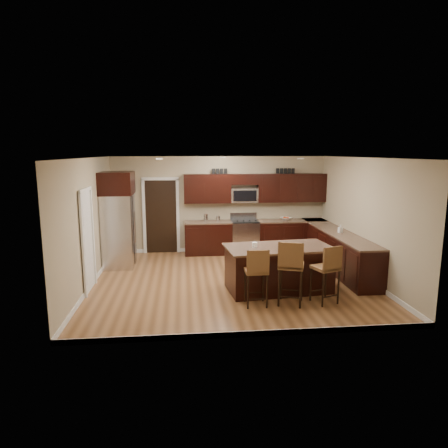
{
  "coord_description": "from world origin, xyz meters",
  "views": [
    {
      "loc": [
        -1.01,
        -8.43,
        2.82
      ],
      "look_at": [
        -0.11,
        0.4,
        1.21
      ],
      "focal_mm": 32.0,
      "sensor_mm": 36.0,
      "label": 1
    }
  ],
  "objects": [
    {
      "name": "wall_right",
      "position": [
        3.0,
        0.0,
        1.35
      ],
      "size": [
        0.0,
        5.5,
        5.5
      ],
      "primitive_type": "plane",
      "rotation": [
        1.57,
        0.0,
        -1.57
      ],
      "color": "tan",
      "rests_on": "floor"
    },
    {
      "name": "letter_decor",
      "position": [
        0.9,
        2.58,
        2.29
      ],
      "size": [
        2.2,
        0.03,
        0.15
      ],
      "primitive_type": null,
      "color": "black",
      "rests_on": "upper_cabinets"
    },
    {
      "name": "wall_back",
      "position": [
        0.0,
        2.75,
        1.35
      ],
      "size": [
        6.0,
        0.0,
        6.0
      ],
      "primitive_type": "plane",
      "rotation": [
        1.57,
        0.0,
        0.0
      ],
      "color": "tan",
      "rests_on": "floor"
    },
    {
      "name": "doorway",
      "position": [
        -1.65,
        2.73,
        1.03
      ],
      "size": [
        0.85,
        0.03,
        2.06
      ],
      "primitive_type": "cube",
      "color": "black",
      "rests_on": "floor"
    },
    {
      "name": "soap_bottle",
      "position": [
        2.7,
        0.58,
        1.02
      ],
      "size": [
        0.1,
        0.1,
        0.19
      ],
      "primitive_type": "imported",
      "rotation": [
        0.0,
        0.0,
        0.22
      ],
      "color": "#B2B2B2",
      "rests_on": "base_cabinets"
    },
    {
      "name": "upper_cabinets",
      "position": [
        1.04,
        2.58,
        1.84
      ],
      "size": [
        4.0,
        0.33,
        0.8
      ],
      "color": "black",
      "rests_on": "wall_back"
    },
    {
      "name": "pantry_door",
      "position": [
        -2.98,
        -0.3,
        1.02
      ],
      "size": [
        0.03,
        0.8,
        2.04
      ],
      "primitive_type": "cube",
      "color": "white",
      "rests_on": "floor"
    },
    {
      "name": "canister_tall",
      "position": [
        -0.41,
        2.45,
        1.02
      ],
      "size": [
        0.12,
        0.12,
        0.2
      ],
      "primitive_type": "cylinder",
      "color": "silver",
      "rests_on": "base_cabinets"
    },
    {
      "name": "microwave",
      "position": [
        0.68,
        2.6,
        1.62
      ],
      "size": [
        0.76,
        0.31,
        0.4
      ],
      "primitive_type": "cube",
      "color": "silver",
      "rests_on": "upper_cabinets"
    },
    {
      "name": "wall_left",
      "position": [
        -3.0,
        0.0,
        1.35
      ],
      "size": [
        0.0,
        5.5,
        5.5
      ],
      "primitive_type": "plane",
      "rotation": [
        1.57,
        0.0,
        1.57
      ],
      "color": "tan",
      "rests_on": "floor"
    },
    {
      "name": "base_cabinets",
      "position": [
        1.9,
        1.45,
        0.46
      ],
      "size": [
        4.02,
        3.96,
        0.92
      ],
      "color": "black",
      "rests_on": "floor"
    },
    {
      "name": "fruit_bowl",
      "position": [
        1.86,
        2.45,
        0.96
      ],
      "size": [
        0.39,
        0.39,
        0.08
      ],
      "primitive_type": "imported",
      "rotation": [
        0.0,
        0.0,
        0.31
      ],
      "color": "silver",
      "rests_on": "base_cabinets"
    },
    {
      "name": "refrigerator",
      "position": [
        -2.62,
        1.44,
        1.21
      ],
      "size": [
        0.79,
        0.96,
        2.35
      ],
      "color": "silver",
      "rests_on": "floor"
    },
    {
      "name": "island",
      "position": [
        0.9,
        -0.67,
        0.43
      ],
      "size": [
        2.25,
        1.34,
        0.92
      ],
      "rotation": [
        0.0,
        0.0,
        0.1
      ],
      "color": "black",
      "rests_on": "floor"
    },
    {
      "name": "canister_short",
      "position": [
        -0.07,
        2.45,
        1.0
      ],
      "size": [
        0.11,
        0.11,
        0.15
      ],
      "primitive_type": "cylinder",
      "color": "silver",
      "rests_on": "base_cabinets"
    },
    {
      "name": "floor_mat",
      "position": [
        1.46,
        1.73,
        0.01
      ],
      "size": [
        1.13,
        0.91,
        0.01
      ],
      "primitive_type": "cube",
      "rotation": [
        0.0,
        0.0,
        -0.3
      ],
      "color": "brown",
      "rests_on": "floor"
    },
    {
      "name": "island_jar",
      "position": [
        0.4,
        -0.67,
        0.97
      ],
      "size": [
        0.1,
        0.1,
        0.1
      ],
      "primitive_type": "cylinder",
      "color": "white",
      "rests_on": "island"
    },
    {
      "name": "stool_mid",
      "position": [
        0.93,
        -1.52,
        0.76
      ],
      "size": [
        0.58,
        0.58,
        1.22
      ],
      "rotation": [
        0.0,
        0.0,
        -0.34
      ],
      "color": "brown",
      "rests_on": "floor"
    },
    {
      "name": "stool_right",
      "position": [
        1.63,
        -1.52,
        0.7
      ],
      "size": [
        0.54,
        0.54,
        1.12
      ],
      "rotation": [
        0.0,
        0.0,
        0.34
      ],
      "color": "brown",
      "rests_on": "floor"
    },
    {
      "name": "floor",
      "position": [
        0.0,
        0.0,
        0.0
      ],
      "size": [
        6.0,
        6.0,
        0.0
      ],
      "primitive_type": "plane",
      "color": "brown",
      "rests_on": "ground"
    },
    {
      "name": "range",
      "position": [
        0.68,
        2.45,
        0.47
      ],
      "size": [
        0.76,
        0.64,
        1.11
      ],
      "color": "silver",
      "rests_on": "floor"
    },
    {
      "name": "stool_left",
      "position": [
        0.29,
        -1.52,
        0.68
      ],
      "size": [
        0.41,
        0.41,
        1.1
      ],
      "rotation": [
        0.0,
        0.0,
        -0.0
      ],
      "color": "brown",
      "rests_on": "floor"
    },
    {
      "name": "ceiling",
      "position": [
        0.0,
        0.0,
        2.7
      ],
      "size": [
        6.0,
        6.0,
        0.0
      ],
      "primitive_type": "plane",
      "rotation": [
        3.14,
        0.0,
        0.0
      ],
      "color": "silver",
      "rests_on": "wall_back"
    }
  ]
}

